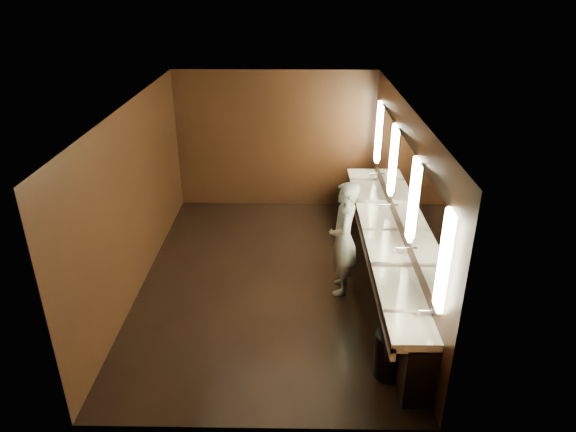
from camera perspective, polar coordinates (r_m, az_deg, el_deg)
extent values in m
plane|color=black|center=(8.34, -2.12, -7.00)|extent=(6.00, 6.00, 0.00)
cube|color=#2D2D2B|center=(7.24, -2.48, 12.06)|extent=(4.00, 6.00, 0.02)
cube|color=black|center=(10.50, -1.41, 8.40)|extent=(4.00, 0.02, 2.80)
cube|color=black|center=(5.08, -4.10, -11.80)|extent=(4.00, 0.02, 2.80)
cube|color=black|center=(8.05, -16.66, 1.86)|extent=(0.02, 6.00, 2.80)
cube|color=black|center=(7.83, 12.50, 1.71)|extent=(0.02, 6.00, 2.80)
cube|color=black|center=(8.24, 10.62, -4.62)|extent=(0.36, 5.40, 0.81)
cube|color=white|center=(8.01, 10.20, -1.87)|extent=(0.55, 5.40, 0.12)
cube|color=white|center=(8.01, 8.43, -2.38)|extent=(0.06, 5.40, 0.18)
cylinder|color=silver|center=(6.14, 15.04, -10.14)|extent=(0.18, 0.04, 0.04)
cylinder|color=silver|center=(7.35, 12.54, -3.52)|extent=(0.18, 0.04, 0.04)
cylinder|color=silver|center=(8.64, 10.79, 1.18)|extent=(0.18, 0.04, 0.04)
cylinder|color=silver|center=(9.98, 9.50, 4.64)|extent=(0.18, 0.04, 0.04)
cube|color=#FBF3B9|center=(5.59, 16.96, -4.93)|extent=(0.06, 0.22, 1.15)
cube|color=white|center=(6.27, 15.28, -1.25)|extent=(0.03, 1.32, 1.15)
cube|color=#FBF3B9|center=(6.97, 13.70, 1.70)|extent=(0.06, 0.23, 1.15)
cube|color=white|center=(7.70, 12.63, 4.09)|extent=(0.03, 1.32, 1.15)
cube|color=#FBF3B9|center=(8.43, 11.54, 6.08)|extent=(0.06, 0.23, 1.15)
cube|color=white|center=(9.18, 10.80, 7.73)|extent=(0.03, 1.32, 1.15)
cube|color=#FBF3B9|center=(9.94, 10.00, 9.14)|extent=(0.06, 0.22, 1.15)
imported|color=#7DA1BB|center=(7.68, 6.17, -2.52)|extent=(0.49, 0.69, 1.78)
cylinder|color=black|center=(6.53, 11.26, -14.85)|extent=(0.46, 0.46, 0.60)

